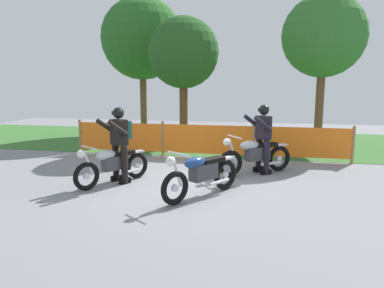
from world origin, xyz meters
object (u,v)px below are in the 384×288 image
Objects in this scene: motorcycle_lead at (201,174)px; traffic_cone at (115,150)px; rider_third at (120,141)px; motorcycle_third at (113,165)px; rider_trailing at (263,136)px; motorcycle_trailing at (255,155)px.

motorcycle_lead reaches higher than traffic_cone.
motorcycle_lead is 1.02× the size of rider_third.
motorcycle_third is 0.99× the size of rider_third.
rider_trailing is at bearing 148.83° from motorcycle_third.
rider_trailing is 4.32m from traffic_cone.
rider_third is (0.11, 0.18, 0.51)m from motorcycle_third.
motorcycle_trailing is at bearing 146.30° from rider_third.
rider_trailing reaches higher than motorcycle_lead.
rider_trailing reaches higher than motorcycle_trailing.
motorcycle_lead is 3.25× the size of traffic_cone.
traffic_cone is (-0.97, 2.41, -0.18)m from motorcycle_third.
rider_third is at bearing -179.49° from motorcycle_third.
motorcycle_lead is 2.13m from motorcycle_third.
motorcycle_lead is at bearing 108.88° from motorcycle_third.
motorcycle_trailing is at bearing 148.28° from motorcycle_third.
motorcycle_trailing is (0.99, 1.98, 0.01)m from motorcycle_lead.
motorcycle_trailing reaches higher than motorcycle_third.
motorcycle_lead is 1.02× the size of rider_trailing.
rider_trailing is (3.22, 1.60, 0.48)m from motorcycle_third.
motorcycle_third is 0.99× the size of rider_trailing.
motorcycle_third reaches higher than traffic_cone.
rider_trailing is at bearing -11.01° from traffic_cone.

